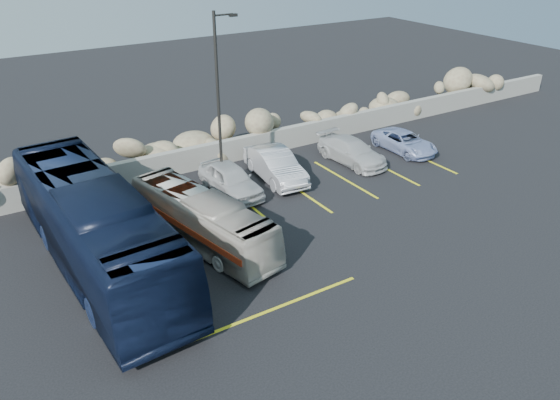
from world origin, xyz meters
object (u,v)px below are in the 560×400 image
car_a (230,179)px  car_b (275,165)px  lamppost (219,98)px  tour_coach (95,226)px  vintage_bus (202,219)px  car_d (405,142)px  car_c (352,151)px

car_a → car_b: (2.58, 0.26, 0.04)m
lamppost → car_b: bearing=-15.2°
car_b → tour_coach: bearing=-156.2°
vintage_bus → tour_coach: tour_coach is taller
car_d → car_a: bearing=177.4°
lamppost → vintage_bus: lamppost is taller
car_b → car_c: bearing=1.1°
car_a → car_b: 2.59m
lamppost → car_c: lamppost is taller
vintage_bus → car_c: (10.00, 3.31, -0.43)m
tour_coach → car_b: 9.94m
lamppost → tour_coach: lamppost is taller
tour_coach → car_c: tour_coach is taller
car_d → vintage_bus: bearing=-167.9°
lamppost → car_a: 3.72m
lamppost → vintage_bus: (-3.03, -4.31, -3.25)m
lamppost → car_a: bearing=-95.4°
vintage_bus → car_b: bearing=21.3°
vintage_bus → car_b: vintage_bus is taller
lamppost → car_c: 7.94m
vintage_bus → tour_coach: size_ratio=0.62×
car_b → car_d: size_ratio=1.13×
tour_coach → car_b: bearing=15.5°
car_a → car_b: bearing=3.3°
car_a → car_b: car_b is taller
car_a → car_d: car_a is taller
car_c → car_b: bearing=172.1°
tour_coach → car_c: 14.18m
tour_coach → car_c: bearing=8.4°
vintage_bus → car_c: bearing=6.3°
lamppost → car_a: (-0.09, -0.93, -3.60)m
car_c → car_d: bearing=-8.8°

